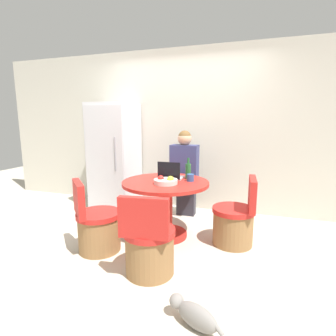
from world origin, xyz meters
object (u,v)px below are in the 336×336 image
refrigerator (115,156)px  chair_near_left_corner (97,228)px  fruit_bowl (166,181)px  chair_near_camera (149,247)px  laptop (171,175)px  person_seated (185,171)px  bottle (188,171)px  dining_table (166,199)px  cat (194,314)px  chair_right_side (235,222)px

refrigerator → chair_near_left_corner: size_ratio=2.13×
chair_near_left_corner → fruit_bowl: bearing=-98.8°
chair_near_camera → laptop: laptop is taller
person_seated → bottle: size_ratio=4.87×
dining_table → cat: 1.57m
chair_near_left_corner → fruit_bowl: 0.94m
person_seated → chair_near_camera: bearing=92.5°
person_seated → fruit_bowl: person_seated is taller
laptop → fruit_bowl: laptop is taller
fruit_bowl → bottle: bearing=62.5°
refrigerator → cat: bearing=-49.9°
refrigerator → chair_near_left_corner: (0.57, -1.44, -0.60)m
refrigerator → chair_near_camera: (1.30, -1.69, -0.60)m
refrigerator → bottle: refrigerator is taller
chair_near_left_corner → laptop: laptop is taller
fruit_bowl → chair_right_side: bearing=12.4°
refrigerator → chair_near_left_corner: bearing=-68.4°
dining_table → chair_near_left_corner: 0.88m
chair_near_camera → person_seated: (-0.07, 1.60, 0.45)m
person_seated → bottle: (0.18, -0.53, 0.10)m
chair_near_camera → person_seated: person_seated is taller
refrigerator → bottle: size_ratio=6.42×
dining_table → cat: size_ratio=2.47×
dining_table → chair_right_side: bearing=3.4°
bottle → dining_table: bearing=-135.4°
laptop → bottle: size_ratio=1.08×
bottle → cat: bottle is taller
refrigerator → dining_table: size_ratio=1.62×
fruit_bowl → bottle: 0.41m
chair_near_camera → bottle: size_ratio=3.01×
dining_table → laptop: bearing=83.4°
chair_near_left_corner → fruit_bowl: size_ratio=2.91×
dining_table → refrigerator: bearing=144.4°
fruit_bowl → bottle: size_ratio=1.04×
chair_right_side → bottle: (-0.62, 0.18, 0.56)m
dining_table → chair_right_side: size_ratio=1.31×
dining_table → laptop: (0.02, 0.16, 0.27)m
chair_near_camera → chair_near_left_corner: size_ratio=1.00×
chair_near_left_corner → laptop: size_ratio=2.78×
fruit_bowl → cat: size_ratio=0.65×
person_seated → refrigerator: bearing=-4.0°
chair_near_left_corner → laptop: 1.10m
refrigerator → laptop: 1.39m
bottle → chair_near_left_corner: bearing=-135.7°
fruit_bowl → bottle: (0.18, 0.35, 0.07)m
chair_right_side → person_seated: size_ratio=0.62×
chair_right_side → fruit_bowl: fruit_bowl is taller
chair_right_side → bottle: size_ratio=3.01×
refrigerator → person_seated: 1.25m
bottle → chair_near_camera: bearing=-95.8°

